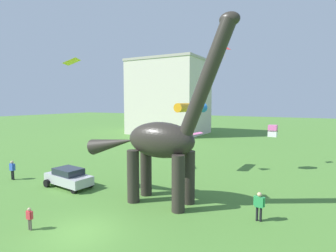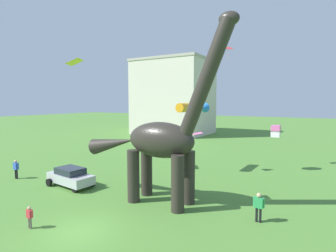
{
  "view_description": "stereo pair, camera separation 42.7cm",
  "coord_description": "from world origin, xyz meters",
  "px_view_note": "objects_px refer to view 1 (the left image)",
  "views": [
    {
      "loc": [
        10.61,
        -9.75,
        6.91
      ],
      "look_at": [
        2.04,
        5.88,
        5.3
      ],
      "focal_mm": 28.69,
      "sensor_mm": 36.0,
      "label": 1
    },
    {
      "loc": [
        10.98,
        -9.54,
        6.91
      ],
      "look_at": [
        2.04,
        5.88,
        5.3
      ],
      "focal_mm": 28.69,
      "sensor_mm": 36.0,
      "label": 2
    }
  ],
  "objects_px": {
    "dinosaur_sculpture": "(160,140)",
    "kite_trailing": "(273,131)",
    "person_photographer": "(12,168)",
    "kite_mid_left": "(72,62)",
    "kite_mid_center": "(197,133)",
    "kite_high_right": "(225,48)",
    "kite_high_left": "(189,108)",
    "parked_sedan_left": "(69,177)",
    "person_far_spectator": "(259,204)",
    "person_near_flyer": "(30,217)"
  },
  "relations": [
    {
      "from": "parked_sedan_left",
      "to": "kite_high_left",
      "type": "distance_m",
      "value": 12.49
    },
    {
      "from": "kite_mid_center",
      "to": "kite_trailing",
      "type": "relative_size",
      "value": 0.89
    },
    {
      "from": "person_photographer",
      "to": "kite_trailing",
      "type": "distance_m",
      "value": 24.75
    },
    {
      "from": "dinosaur_sculpture",
      "to": "person_photographer",
      "type": "distance_m",
      "value": 14.68
    },
    {
      "from": "person_photographer",
      "to": "parked_sedan_left",
      "type": "bearing_deg",
      "value": 48.45
    },
    {
      "from": "person_near_flyer",
      "to": "parked_sedan_left",
      "type": "bearing_deg",
      "value": 33.67
    },
    {
      "from": "person_far_spectator",
      "to": "kite_trailing",
      "type": "relative_size",
      "value": 1.47
    },
    {
      "from": "kite_mid_center",
      "to": "kite_mid_left",
      "type": "xyz_separation_m",
      "value": [
        -13.27,
        1.33,
        5.87
      ]
    },
    {
      "from": "person_far_spectator",
      "to": "person_photographer",
      "type": "bearing_deg",
      "value": -132.21
    },
    {
      "from": "person_photographer",
      "to": "kite_mid_center",
      "type": "relative_size",
      "value": 1.63
    },
    {
      "from": "dinosaur_sculpture",
      "to": "kite_mid_left",
      "type": "relative_size",
      "value": 5.57
    },
    {
      "from": "person_far_spectator",
      "to": "kite_mid_left",
      "type": "xyz_separation_m",
      "value": [
        -17.59,
        2.34,
        9.62
      ]
    },
    {
      "from": "person_near_flyer",
      "to": "person_far_spectator",
      "type": "xyz_separation_m",
      "value": [
        10.64,
        7.09,
        0.28
      ]
    },
    {
      "from": "person_photographer",
      "to": "kite_trailing",
      "type": "bearing_deg",
      "value": 75.95
    },
    {
      "from": "parked_sedan_left",
      "to": "kite_mid_left",
      "type": "height_order",
      "value": "kite_mid_left"
    },
    {
      "from": "person_far_spectator",
      "to": "kite_trailing",
      "type": "height_order",
      "value": "kite_trailing"
    },
    {
      "from": "person_photographer",
      "to": "kite_high_left",
      "type": "relative_size",
      "value": 0.54
    },
    {
      "from": "person_photographer",
      "to": "kite_high_right",
      "type": "height_order",
      "value": "kite_high_right"
    },
    {
      "from": "kite_mid_left",
      "to": "kite_high_right",
      "type": "xyz_separation_m",
      "value": [
        11.97,
        8.86,
        1.61
      ]
    },
    {
      "from": "kite_trailing",
      "to": "person_near_flyer",
      "type": "bearing_deg",
      "value": -115.74
    },
    {
      "from": "person_photographer",
      "to": "kite_high_right",
      "type": "relative_size",
      "value": 1.34
    },
    {
      "from": "dinosaur_sculpture",
      "to": "kite_high_left",
      "type": "bearing_deg",
      "value": 128.25
    },
    {
      "from": "parked_sedan_left",
      "to": "person_far_spectator",
      "type": "relative_size",
      "value": 2.55
    },
    {
      "from": "kite_high_left",
      "to": "person_near_flyer",
      "type": "bearing_deg",
      "value": -99.06
    },
    {
      "from": "person_near_flyer",
      "to": "kite_high_left",
      "type": "relative_size",
      "value": 0.39
    },
    {
      "from": "kite_high_right",
      "to": "kite_trailing",
      "type": "relative_size",
      "value": 1.09
    },
    {
      "from": "person_far_spectator",
      "to": "kite_high_right",
      "type": "bearing_deg",
      "value": 159.14
    },
    {
      "from": "kite_mid_center",
      "to": "kite_high_left",
      "type": "xyz_separation_m",
      "value": [
        -3.89,
        7.16,
        1.56
      ]
    },
    {
      "from": "kite_mid_center",
      "to": "kite_trailing",
      "type": "bearing_deg",
      "value": 74.5
    },
    {
      "from": "kite_mid_left",
      "to": "kite_high_right",
      "type": "bearing_deg",
      "value": 36.5
    },
    {
      "from": "person_near_flyer",
      "to": "kite_high_right",
      "type": "relative_size",
      "value": 0.98
    },
    {
      "from": "kite_high_right",
      "to": "kite_high_left",
      "type": "bearing_deg",
      "value": -130.55
    },
    {
      "from": "kite_mid_center",
      "to": "person_near_flyer",
      "type": "bearing_deg",
      "value": -127.97
    },
    {
      "from": "dinosaur_sculpture",
      "to": "kite_mid_center",
      "type": "bearing_deg",
      "value": 56.26
    },
    {
      "from": "person_photographer",
      "to": "person_far_spectator",
      "type": "height_order",
      "value": "person_far_spectator"
    },
    {
      "from": "person_far_spectator",
      "to": "kite_mid_left",
      "type": "height_order",
      "value": "kite_mid_left"
    },
    {
      "from": "dinosaur_sculpture",
      "to": "parked_sedan_left",
      "type": "height_order",
      "value": "dinosaur_sculpture"
    },
    {
      "from": "person_photographer",
      "to": "kite_mid_left",
      "type": "xyz_separation_m",
      "value": [
        3.14,
        4.25,
        9.62
      ]
    },
    {
      "from": "person_far_spectator",
      "to": "kite_trailing",
      "type": "bearing_deg",
      "value": 137.21
    },
    {
      "from": "person_near_flyer",
      "to": "kite_high_left",
      "type": "bearing_deg",
      "value": -8.98
    },
    {
      "from": "kite_mid_center",
      "to": "kite_high_right",
      "type": "height_order",
      "value": "kite_high_right"
    },
    {
      "from": "kite_high_right",
      "to": "kite_high_left",
      "type": "relative_size",
      "value": 0.4
    },
    {
      "from": "person_near_flyer",
      "to": "person_photographer",
      "type": "xyz_separation_m",
      "value": [
        -10.09,
        5.18,
        0.28
      ]
    },
    {
      "from": "dinosaur_sculpture",
      "to": "parked_sedan_left",
      "type": "bearing_deg",
      "value": -148.23
    },
    {
      "from": "parked_sedan_left",
      "to": "kite_high_left",
      "type": "relative_size",
      "value": 1.39
    },
    {
      "from": "dinosaur_sculpture",
      "to": "kite_trailing",
      "type": "height_order",
      "value": "dinosaur_sculpture"
    },
    {
      "from": "dinosaur_sculpture",
      "to": "person_far_spectator",
      "type": "xyz_separation_m",
      "value": [
        6.52,
        0.22,
        -3.31
      ]
    },
    {
      "from": "kite_mid_left",
      "to": "kite_trailing",
      "type": "bearing_deg",
      "value": 32.31
    },
    {
      "from": "person_near_flyer",
      "to": "kite_high_right",
      "type": "bearing_deg",
      "value": -15.29
    },
    {
      "from": "kite_trailing",
      "to": "kite_mid_center",
      "type": "bearing_deg",
      "value": -105.5
    }
  ]
}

